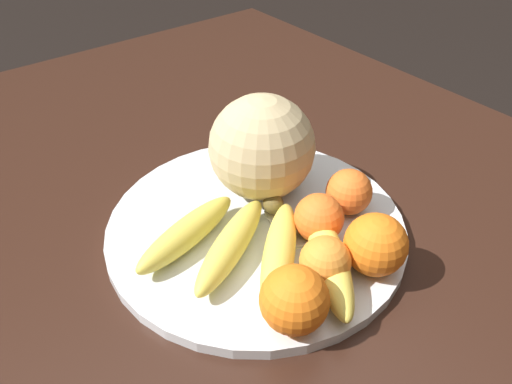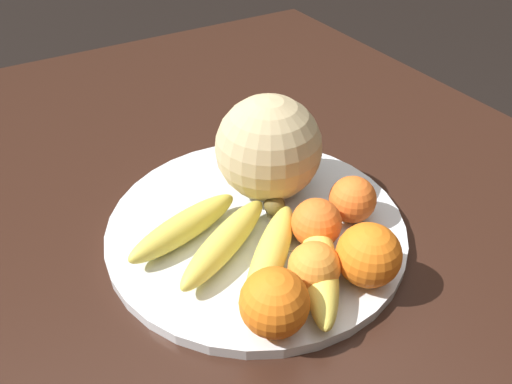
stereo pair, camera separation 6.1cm
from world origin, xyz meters
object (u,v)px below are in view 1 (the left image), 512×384
kitchen_table (245,249)px  orange_front_right (325,261)px  fruit_bowl (256,226)px  produce_tag (280,224)px  orange_mid_center (376,245)px  orange_front_left (349,192)px  banana_bunch (260,247)px  orange_back_right (294,300)px  melon (262,147)px  orange_back_left (319,218)px

kitchen_table → orange_front_right: 0.23m
fruit_bowl → produce_tag: 0.03m
kitchen_table → orange_mid_center: bearing=-171.2°
orange_mid_center → orange_front_left: bearing=-30.3°
fruit_bowl → orange_front_right: size_ratio=6.61×
banana_bunch → orange_back_right: (-0.09, 0.03, 0.02)m
banana_bunch → produce_tag: (0.03, -0.06, -0.02)m
orange_mid_center → melon: bearing=2.7°
orange_front_left → banana_bunch: bearing=90.1°
kitchen_table → orange_front_right: bearing=171.9°
orange_back_right → fruit_bowl: bearing=-24.3°
orange_front_right → orange_mid_center: bearing=-110.0°
produce_tag → fruit_bowl: bearing=62.0°
fruit_bowl → orange_back_left: 0.09m
kitchen_table → orange_back_left: orange_back_left is taller
fruit_bowl → orange_back_right: orange_back_right is taller
banana_bunch → produce_tag: bearing=172.4°
orange_mid_center → produce_tag: size_ratio=0.70×
orange_back_right → produce_tag: size_ratio=0.69×
fruit_bowl → orange_front_left: orange_front_left is taller
orange_back_right → produce_tag: orange_back_right is taller
orange_front_left → orange_back_left: same height
orange_back_left → kitchen_table: bearing=7.9°
fruit_bowl → orange_front_right: 0.13m
orange_back_left → orange_back_right: size_ratio=0.85×
fruit_bowl → orange_front_left: 0.13m
orange_front_right → orange_back_right: bearing=109.4°
orange_front_left → produce_tag: orange_front_left is taller
fruit_bowl → banana_bunch: banana_bunch is taller
orange_front_left → orange_back_right: bearing=117.7°
orange_front_left → orange_back_left: size_ratio=0.99×
kitchen_table → melon: (-0.01, -0.02, 0.18)m
orange_front_left → produce_tag: size_ratio=0.58×
orange_back_left → banana_bunch: bearing=80.6°
melon → orange_back_right: melon is taller
banana_bunch → orange_back_left: bearing=134.2°
kitchen_table → fruit_bowl: 0.12m
orange_front_left → produce_tag: 0.10m
orange_mid_center → orange_back_left: (0.08, 0.01, -0.01)m
fruit_bowl → orange_back_right: bearing=155.7°
orange_front_right → orange_back_left: orange_back_left is taller
banana_bunch → orange_mid_center: 0.13m
orange_front_left → orange_mid_center: size_ratio=0.83×
orange_front_right → orange_mid_center: (-0.02, -0.06, 0.01)m
orange_back_left → orange_front_left: bearing=-78.4°
kitchen_table → produce_tag: 0.14m
kitchen_table → melon: size_ratio=9.22×
banana_bunch → orange_front_left: bearing=143.7°
melon → orange_back_left: bearing=177.7°
melon → orange_front_left: 0.13m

